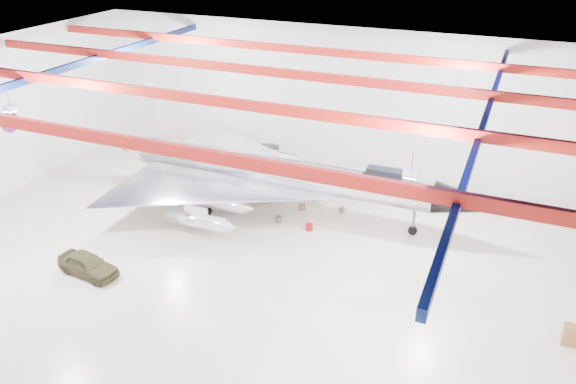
% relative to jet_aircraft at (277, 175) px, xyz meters
% --- Properties ---
extents(floor, '(40.00, 40.00, 0.00)m').
position_rel_jet_aircraft_xyz_m(floor, '(0.84, -5.98, -2.58)').
color(floor, '#BBAB94').
rests_on(floor, ground).
extents(wall_back, '(40.00, 0.00, 40.00)m').
position_rel_jet_aircraft_xyz_m(wall_back, '(0.84, 9.02, 2.92)').
color(wall_back, silver).
rests_on(wall_back, floor).
extents(ceiling, '(40.00, 40.00, 0.00)m').
position_rel_jet_aircraft_xyz_m(ceiling, '(0.84, -5.98, 8.42)').
color(ceiling, '#0A0F38').
rests_on(ceiling, wall_back).
extents(ceiling_structure, '(39.50, 29.50, 1.08)m').
position_rel_jet_aircraft_xyz_m(ceiling_structure, '(0.84, -5.98, 7.74)').
color(ceiling_structure, maroon).
rests_on(ceiling_structure, ceiling).
extents(wall_roundel, '(0.10, 1.50, 1.50)m').
position_rel_jet_aircraft_xyz_m(wall_roundel, '(-19.10, -3.98, 2.42)').
color(wall_roundel, '#B21414').
rests_on(wall_roundel, wall_left).
extents(jet_aircraft, '(28.86, 16.79, 7.87)m').
position_rel_jet_aircraft_xyz_m(jet_aircraft, '(0.00, 0.00, 0.00)').
color(jet_aircraft, silver).
rests_on(jet_aircraft, floor).
extents(jeep, '(3.94, 1.96, 1.29)m').
position_rel_jet_aircraft_xyz_m(jeep, '(-6.66, -11.34, -1.94)').
color(jeep, '#3A371D').
rests_on(jeep, floor).
extents(desk, '(1.15, 0.61, 1.04)m').
position_rel_jet_aircraft_xyz_m(desk, '(18.47, -7.04, -2.06)').
color(desk, brown).
rests_on(desk, floor).
extents(crate_ply, '(0.61, 0.53, 0.37)m').
position_rel_jet_aircraft_xyz_m(crate_ply, '(-6.75, -1.01, -2.40)').
color(crate_ply, olive).
rests_on(crate_ply, floor).
extents(toolbox_red, '(0.42, 0.34, 0.28)m').
position_rel_jet_aircraft_xyz_m(toolbox_red, '(-1.26, 1.24, -2.44)').
color(toolbox_red, maroon).
rests_on(toolbox_red, floor).
extents(engine_drum, '(0.52, 0.52, 0.39)m').
position_rel_jet_aircraft_xyz_m(engine_drum, '(0.80, -1.63, -2.39)').
color(engine_drum, '#59595B').
rests_on(engine_drum, floor).
extents(parts_bin, '(0.61, 0.53, 0.37)m').
position_rel_jet_aircraft_xyz_m(parts_bin, '(1.86, 2.70, -2.40)').
color(parts_bin, olive).
rests_on(parts_bin, floor).
extents(crate_small, '(0.52, 0.48, 0.29)m').
position_rel_jet_aircraft_xyz_m(crate_small, '(-3.80, -0.84, -2.44)').
color(crate_small, '#59595B').
rests_on(crate_small, floor).
extents(tool_chest, '(0.58, 0.58, 0.42)m').
position_rel_jet_aircraft_xyz_m(tool_chest, '(3.07, -1.87, -2.37)').
color(tool_chest, maroon).
rests_on(tool_chest, floor).
extents(oil_barrel, '(0.62, 0.56, 0.36)m').
position_rel_jet_aircraft_xyz_m(oil_barrel, '(1.58, 0.56, -2.40)').
color(oil_barrel, olive).
rests_on(oil_barrel, floor).
extents(spares_box, '(0.38, 0.38, 0.34)m').
position_rel_jet_aircraft_xyz_m(spares_box, '(4.23, 1.33, -2.41)').
color(spares_box, '#59595B').
rests_on(spares_box, floor).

